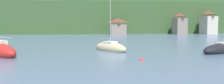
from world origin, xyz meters
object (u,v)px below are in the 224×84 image
object	(u,v)px
shore_building_westcentral	(180,24)
shore_building_central	(208,23)
mooring_buoy_mid	(142,60)
shore_building_west	(118,27)
sailboat_far_0	(110,48)
sailboat_far_1	(224,49)

from	to	relation	value
shore_building_westcentral	shore_building_central	world-z (taller)	shore_building_central
shore_building_westcentral	mooring_buoy_mid	distance (m)	68.12
shore_building_west	sailboat_far_0	size ratio (longest dim) A/B	0.67
shore_building_west	sailboat_far_1	xyz separation A→B (m)	(4.21, -55.11, -2.32)
sailboat_far_0	shore_building_west	bearing A→B (deg)	137.43
shore_building_central	sailboat_far_1	world-z (taller)	sailboat_far_1
sailboat_far_0	mooring_buoy_mid	world-z (taller)	sailboat_far_0
shore_building_west	shore_building_central	world-z (taller)	shore_building_central
sailboat_far_1	shore_building_westcentral	bearing A→B (deg)	-134.64
shore_building_westcentral	sailboat_far_0	world-z (taller)	sailboat_far_0
shore_building_west	sailboat_far_0	world-z (taller)	sailboat_far_0
shore_building_westcentral	sailboat_far_1	distance (m)	58.71
shore_building_central	sailboat_far_0	world-z (taller)	shore_building_central
shore_building_central	shore_building_westcentral	bearing A→B (deg)	-178.09
shore_building_central	sailboat_far_0	size ratio (longest dim) A/B	1.02
shore_building_westcentral	sailboat_far_1	size ratio (longest dim) A/B	0.64
shore_building_west	sailboat_far_1	bearing A→B (deg)	-85.63
shore_building_central	sailboat_far_1	size ratio (longest dim) A/B	0.72
sailboat_far_1	mooring_buoy_mid	world-z (taller)	sailboat_far_1
shore_building_west	mooring_buoy_mid	size ratio (longest dim) A/B	11.82
shore_building_westcentral	mooring_buoy_mid	xyz separation A→B (m)	(-30.59, -60.75, -3.69)
sailboat_far_0	sailboat_far_1	distance (m)	14.68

